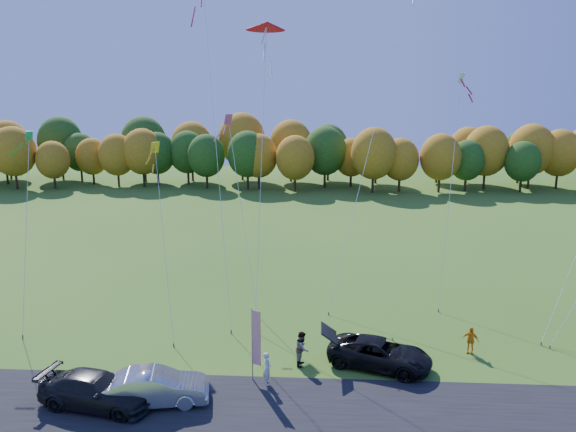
# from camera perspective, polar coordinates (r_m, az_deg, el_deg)

# --- Properties ---
(ground) EXTENTS (160.00, 160.00, 0.00)m
(ground) POSITION_cam_1_polar(r_m,az_deg,el_deg) (31.17, -0.67, -15.17)
(ground) COLOR #325F19
(asphalt_strip) EXTENTS (90.00, 6.00, 0.01)m
(asphalt_strip) POSITION_cam_1_polar(r_m,az_deg,el_deg) (27.71, -1.28, -19.04)
(asphalt_strip) COLOR black
(asphalt_strip) RESTS_ON ground
(tree_line) EXTENTS (116.00, 12.00, 10.00)m
(tree_line) POSITION_cam_1_polar(r_m,az_deg,el_deg) (83.76, 1.96, 2.78)
(tree_line) COLOR #1E4711
(tree_line) RESTS_ON ground
(black_suv) EXTENTS (6.05, 4.26, 1.53)m
(black_suv) POSITION_cam_1_polar(r_m,az_deg,el_deg) (31.33, 9.33, -13.62)
(black_suv) COLOR black
(black_suv) RESTS_ON ground
(silver_sedan) EXTENTS (5.32, 2.68, 1.67)m
(silver_sedan) POSITION_cam_1_polar(r_m,az_deg,el_deg) (28.44, -13.41, -16.58)
(silver_sedan) COLOR #B7B6BB
(silver_sedan) RESTS_ON ground
(dark_truck_a) EXTENTS (5.84, 3.22, 1.60)m
(dark_truck_a) POSITION_cam_1_polar(r_m,az_deg,el_deg) (29.00, -18.86, -16.41)
(dark_truck_a) COLOR black
(dark_truck_a) RESTS_ON ground
(person_tailgate_a) EXTENTS (0.52, 0.69, 1.72)m
(person_tailgate_a) POSITION_cam_1_polar(r_m,az_deg,el_deg) (29.31, -2.14, -15.21)
(person_tailgate_a) COLOR silver
(person_tailgate_a) RESTS_ON ground
(person_tailgate_b) EXTENTS (0.83, 1.01, 1.91)m
(person_tailgate_b) POSITION_cam_1_polar(r_m,az_deg,el_deg) (31.07, 1.46, -13.30)
(person_tailgate_b) COLOR gray
(person_tailgate_b) RESTS_ON ground
(person_east) EXTENTS (0.99, 0.75, 1.57)m
(person_east) POSITION_cam_1_polar(r_m,az_deg,el_deg) (33.97, 18.04, -11.90)
(person_east) COLOR orange
(person_east) RESTS_ON ground
(feather_flag) EXTENTS (0.49, 0.24, 3.92)m
(feather_flag) POSITION_cam_1_polar(r_m,az_deg,el_deg) (29.00, -3.34, -12.17)
(feather_flag) COLOR #999999
(feather_flag) RESTS_ON ground
(kite_delta_blue) EXTENTS (4.65, 10.29, 24.39)m
(kite_delta_blue) POSITION_cam_1_polar(r_m,az_deg,el_deg) (37.03, -7.45, 8.46)
(kite_delta_blue) COLOR #4C3F33
(kite_delta_blue) RESTS_ON ground
(kite_parafoil_orange) EXTENTS (8.28, 12.24, 24.44)m
(kite_parafoil_orange) POSITION_cam_1_polar(r_m,az_deg,el_deg) (40.87, 8.80, 8.98)
(kite_parafoil_orange) COLOR #4C3F33
(kite_parafoil_orange) RESTS_ON ground
(kite_delta_red) EXTENTS (2.86, 10.28, 20.47)m
(kite_delta_red) POSITION_cam_1_polar(r_m,az_deg,el_deg) (39.41, -2.43, 14.76)
(kite_delta_red) COLOR #4C3F33
(kite_delta_red) RESTS_ON ground
(kite_diamond_yellow) EXTENTS (3.23, 7.58, 11.57)m
(kite_diamond_yellow) POSITION_cam_1_polar(r_m,az_deg,el_deg) (35.68, -12.53, -2.25)
(kite_diamond_yellow) COLOR #4C3F33
(kite_diamond_yellow) RESTS_ON ground
(kite_diamond_green) EXTENTS (1.47, 5.48, 12.25)m
(kite_diamond_green) POSITION_cam_1_polar(r_m,az_deg,el_deg) (38.47, -25.07, -1.31)
(kite_diamond_green) COLOR #4C3F33
(kite_diamond_green) RESTS_ON ground
(kite_diamond_white) EXTENTS (2.81, 7.54, 16.16)m
(kite_diamond_white) POSITION_cam_1_polar(r_m,az_deg,el_deg) (40.81, 16.18, 2.74)
(kite_diamond_white) COLOR #4C3F33
(kite_diamond_white) RESTS_ON ground
(kite_diamond_pink) EXTENTS (3.29, 6.81, 13.23)m
(kite_diamond_pink) POSITION_cam_1_polar(r_m,az_deg,el_deg) (38.81, -4.72, 0.48)
(kite_diamond_pink) COLOR #4C3F33
(kite_diamond_pink) RESTS_ON ground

